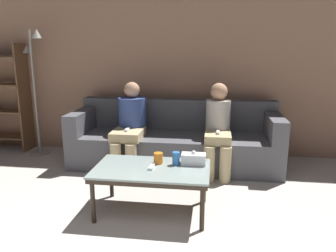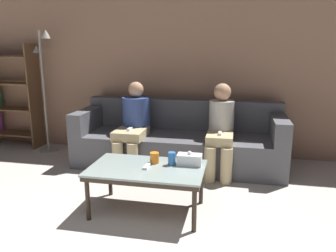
{
  "view_description": "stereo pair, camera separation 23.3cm",
  "coord_description": "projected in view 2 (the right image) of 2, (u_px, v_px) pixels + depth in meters",
  "views": [
    {
      "loc": [
        0.46,
        -0.87,
        1.46
      ],
      "look_at": [
        0.0,
        2.47,
        0.66
      ],
      "focal_mm": 35.0,
      "sensor_mm": 36.0,
      "label": 1
    },
    {
      "loc": [
        0.69,
        -0.83,
        1.46
      ],
      "look_at": [
        0.0,
        2.47,
        0.66
      ],
      "focal_mm": 35.0,
      "sensor_mm": 36.0,
      "label": 2
    }
  ],
  "objects": [
    {
      "name": "wall_back",
      "position": [
        186.0,
        60.0,
        4.47
      ],
      "size": [
        12.0,
        0.06,
        2.6
      ],
      "color": "#9E755B",
      "rests_on": "ground_plane"
    },
    {
      "name": "couch",
      "position": [
        179.0,
        141.0,
        4.21
      ],
      "size": [
        2.59,
        0.88,
        0.8
      ],
      "color": "#515156",
      "rests_on": "ground_plane"
    },
    {
      "name": "coffee_table",
      "position": [
        147.0,
        172.0,
        2.92
      ],
      "size": [
        1.02,
        0.62,
        0.43
      ],
      "color": "#8C9E99",
      "rests_on": "ground_plane"
    },
    {
      "name": "cup_near_left",
      "position": [
        154.0,
        158.0,
        3.01
      ],
      "size": [
        0.08,
        0.08,
        0.1
      ],
      "color": "orange",
      "rests_on": "coffee_table"
    },
    {
      "name": "cup_near_right",
      "position": [
        172.0,
        159.0,
        2.96
      ],
      "size": [
        0.07,
        0.07,
        0.12
      ],
      "color": "#3372BF",
      "rests_on": "coffee_table"
    },
    {
      "name": "tissue_box",
      "position": [
        189.0,
        159.0,
        2.96
      ],
      "size": [
        0.22,
        0.12,
        0.13
      ],
      "color": "white",
      "rests_on": "coffee_table"
    },
    {
      "name": "game_remote",
      "position": [
        147.0,
        166.0,
        2.91
      ],
      "size": [
        0.04,
        0.15,
        0.02
      ],
      "color": "white",
      "rests_on": "coffee_table"
    },
    {
      "name": "standing_lamp",
      "position": [
        44.0,
        79.0,
        4.56
      ],
      "size": [
        0.31,
        0.26,
        1.71
      ],
      "color": "gray",
      "rests_on": "ground_plane"
    },
    {
      "name": "seated_person_left_end",
      "position": [
        134.0,
        123.0,
        4.04
      ],
      "size": [
        0.35,
        0.71,
        1.06
      ],
      "color": "tan",
      "rests_on": "ground_plane"
    },
    {
      "name": "seated_person_mid_left",
      "position": [
        221.0,
        127.0,
        3.83
      ],
      "size": [
        0.31,
        0.65,
        1.06
      ],
      "color": "tan",
      "rests_on": "ground_plane"
    }
  ]
}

